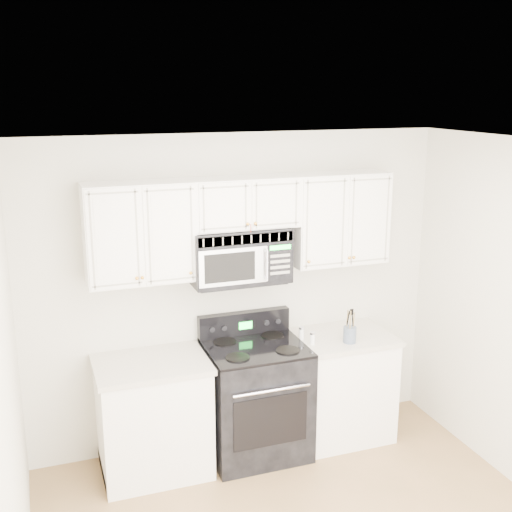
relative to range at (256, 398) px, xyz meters
name	(u,v)px	position (x,y,z in m)	size (l,w,h in m)	color
room	(331,378)	(-0.04, -1.42, 0.82)	(3.51, 3.51, 2.61)	#936C46
base_cabinet_left	(153,420)	(-0.84, 0.02, -0.06)	(0.86, 0.65, 0.92)	white
base_cabinet_right	(338,389)	(0.76, 0.02, -0.06)	(0.86, 0.65, 0.92)	white
range	(256,398)	(0.00, 0.00, 0.00)	(0.79, 0.71, 1.13)	black
upper_cabinets	(244,220)	(-0.04, 0.17, 1.45)	(2.44, 0.37, 0.75)	white
microwave	(239,255)	(-0.09, 0.13, 1.18)	(0.77, 0.44, 0.43)	black
utensil_crock	(350,334)	(0.76, -0.15, 0.51)	(0.11, 0.11, 0.29)	slate
shaker_salt	(302,333)	(0.42, 0.04, 0.49)	(0.05, 0.05, 0.11)	white
shaker_pepper	(312,338)	(0.46, -0.08, 0.49)	(0.04, 0.04, 0.10)	white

